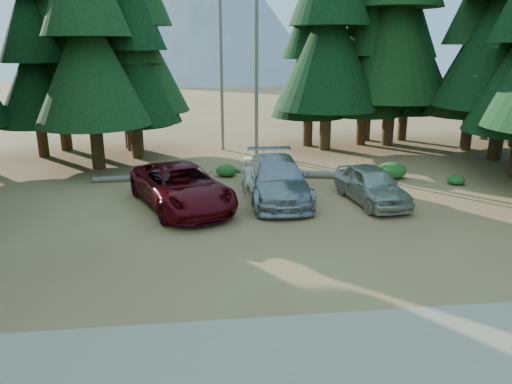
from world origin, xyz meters
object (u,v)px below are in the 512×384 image
Objects in this scene: silver_minivan_right at (372,185)px; silver_minivan_center at (277,179)px; log_right at (322,175)px; log_left at (135,178)px; log_mid at (252,171)px; frisbee_player at (248,178)px; red_pickup at (181,186)px.

silver_minivan_center is at bearing 159.03° from silver_minivan_right.
silver_minivan_center is 4.37m from log_right.
log_left is (-10.54, 4.77, -0.65)m from silver_minivan_right.
silver_minivan_center is at bearing -117.52° from log_right.
log_left reaches higher than log_mid.
log_mid is (-4.55, 5.58, -0.66)m from silver_minivan_right.
frisbee_player is at bearing -178.19° from silver_minivan_right.
silver_minivan_center is 4.08m from silver_minivan_right.
log_mid is (-0.59, 4.59, -0.77)m from silver_minivan_center.
silver_minivan_right reaches higher than log_mid.
frisbee_player is at bearing -116.67° from log_right.
log_left is at bearing 98.03° from red_pickup.
red_pickup is 8.10m from silver_minivan_right.
log_right is (2.84, 3.24, -0.72)m from silver_minivan_center.
log_mid is at bearing 172.14° from log_right.
frisbee_player is (2.67, -1.16, 0.58)m from red_pickup.
red_pickup is 5.13m from log_left.
silver_minivan_right is 4.41m from log_right.
silver_minivan_right is (8.10, -0.33, -0.10)m from red_pickup.
red_pickup reaches higher than silver_minivan_right.
silver_minivan_center reaches higher than log_mid.
frisbee_player reaches higher than silver_minivan_center.
red_pickup is 1.14× the size of log_right.
silver_minivan_center reaches higher than log_right.
frisbee_player is (-1.47, -1.82, 0.58)m from silver_minivan_center.
frisbee_player is at bearing -44.27° from red_pickup.
log_right is at bearing 49.90° from silver_minivan_center.
silver_minivan_center is at bearing -33.04° from log_left.
red_pickup is 2.97m from frisbee_player.
silver_minivan_right is at bearing -30.45° from log_mid.
log_mid is 0.56× the size of log_right.
log_right reaches higher than log_mid.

